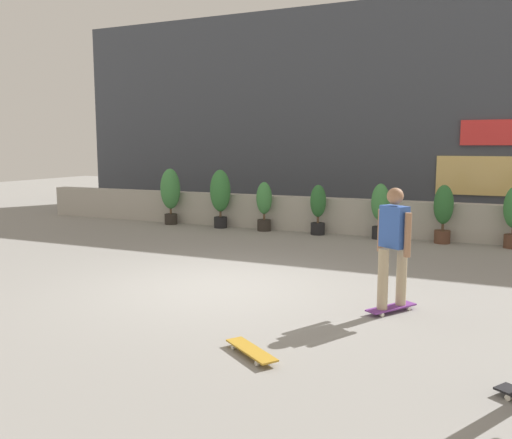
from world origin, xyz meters
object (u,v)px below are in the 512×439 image
object	(u,v)px
potted_plant_2	(264,204)
potted_plant_5	(443,210)
skater_mid_plaza	(394,244)
skateboard_near_camera	(251,350)
potted_plant_1	(220,194)
potted_plant_0	(170,192)
potted_plant_4	(380,208)
potted_plant_3	(318,207)

from	to	relation	value
potted_plant_2	potted_plant_5	xyz separation A→B (m)	(4.49, 0.00, 0.05)
skater_mid_plaza	skateboard_near_camera	size ratio (longest dim) A/B	2.21
potted_plant_1	potted_plant_2	world-z (taller)	potted_plant_1
potted_plant_0	skater_mid_plaza	size ratio (longest dim) A/B	0.94
potted_plant_1	potted_plant_4	size ratio (longest dim) A/B	1.19
potted_plant_0	potted_plant_4	xyz separation A→B (m)	(5.95, 0.00, -0.18)
potted_plant_0	skateboard_near_camera	distance (m)	10.10
skateboard_near_camera	potted_plant_4	bearing A→B (deg)	91.56
potted_plant_2	skater_mid_plaza	bearing A→B (deg)	-52.91
potted_plant_2	skater_mid_plaza	world-z (taller)	skater_mid_plaza
potted_plant_5	potted_plant_1	bearing A→B (deg)	-180.00
potted_plant_0	potted_plant_3	xyz separation A→B (m)	(4.39, 0.00, -0.24)
potted_plant_1	potted_plant_4	distance (m)	4.35
potted_plant_2	skater_mid_plaza	xyz separation A→B (m)	(4.36, -5.77, 0.22)
skateboard_near_camera	potted_plant_3	bearing A→B (deg)	102.60
potted_plant_5	potted_plant_4	bearing A→B (deg)	-180.00
potted_plant_0	potted_plant_1	size ratio (longest dim) A/B	1.00
potted_plant_4	potted_plant_5	distance (m)	1.45
potted_plant_0	potted_plant_5	xyz separation A→B (m)	(7.40, 0.00, -0.17)
potted_plant_2	potted_plant_5	distance (m)	4.49
potted_plant_0	potted_plant_1	world-z (taller)	potted_plant_0
potted_plant_0	skateboard_near_camera	world-z (taller)	potted_plant_0
potted_plant_1	skater_mid_plaza	size ratio (longest dim) A/B	0.94
potted_plant_0	potted_plant_5	bearing A→B (deg)	0.00
potted_plant_0	potted_plant_2	bearing A→B (deg)	0.00
potted_plant_3	potted_plant_5	distance (m)	3.01
potted_plant_0	potted_plant_3	distance (m)	4.40
potted_plant_4	skater_mid_plaza	size ratio (longest dim) A/B	0.79
potted_plant_0	potted_plant_4	bearing A→B (deg)	0.00
potted_plant_1	potted_plant_0	bearing A→B (deg)	-180.00
potted_plant_0	potted_plant_5	world-z (taller)	potted_plant_0
potted_plant_5	skater_mid_plaza	bearing A→B (deg)	-91.28
potted_plant_1	potted_plant_5	distance (m)	5.79
potted_plant_1	potted_plant_5	xyz separation A→B (m)	(5.79, 0.00, -0.17)
potted_plant_4	skater_mid_plaza	xyz separation A→B (m)	(1.32, -5.77, 0.19)
potted_plant_3	potted_plant_4	xyz separation A→B (m)	(1.56, 0.00, 0.06)
skateboard_near_camera	potted_plant_2	bearing A→B (deg)	112.31
potted_plant_0	potted_plant_5	distance (m)	7.40
potted_plant_1	potted_plant_2	xyz separation A→B (m)	(1.30, 0.00, -0.22)
potted_plant_4	potted_plant_5	bearing A→B (deg)	0.00
potted_plant_3	potted_plant_5	size ratio (longest dim) A/B	0.94
potted_plant_2	skateboard_near_camera	world-z (taller)	potted_plant_2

